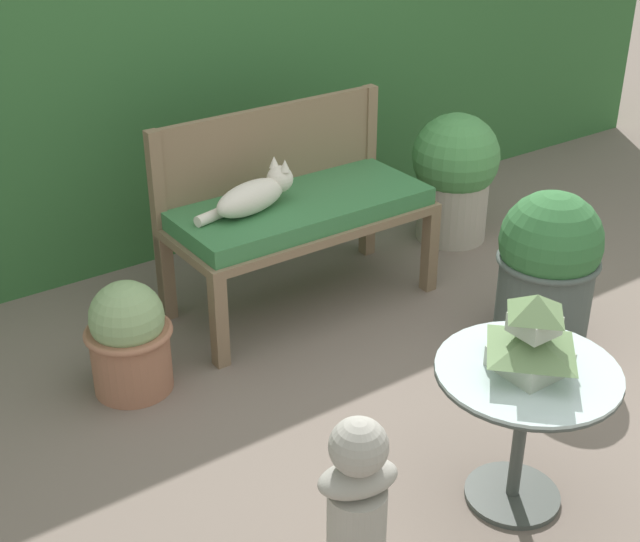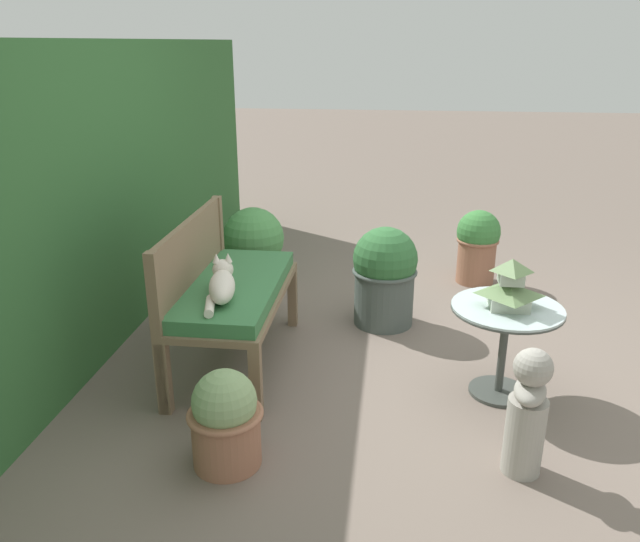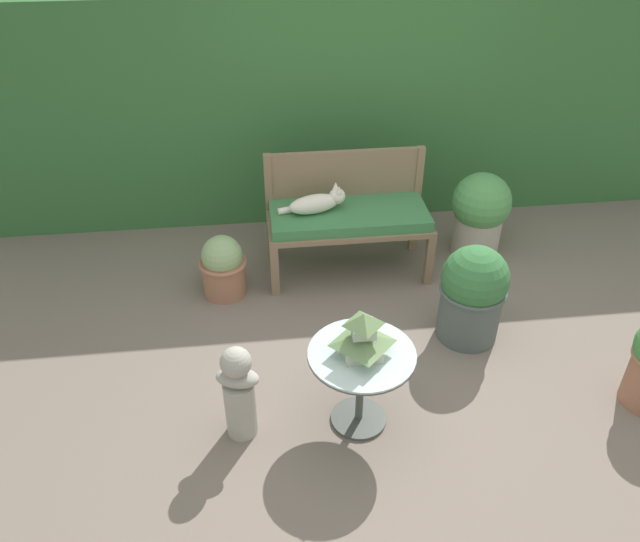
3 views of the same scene
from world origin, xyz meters
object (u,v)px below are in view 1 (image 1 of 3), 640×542
at_px(patio_table, 524,399).
at_px(potted_plant_bench_right, 129,339).
at_px(garden_bust, 357,508).
at_px(garden_bench, 301,216).
at_px(pagoda_birdhouse, 532,338).
at_px(potted_plant_bench_left, 548,266).
at_px(cat, 255,194).
at_px(potted_plant_hedge_corner, 455,174).

height_order(patio_table, potted_plant_bench_right, patio_table).
height_order(patio_table, garden_bust, garden_bust).
xyz_separation_m(garden_bench, pagoda_birdhouse, (-0.17, -1.53, 0.19)).
bearing_deg(garden_bust, pagoda_birdhouse, 15.00).
distance_m(potted_plant_bench_right, potted_plant_bench_left, 1.78).
relative_size(garden_bench, potted_plant_bench_right, 2.55).
bearing_deg(potted_plant_bench_left, cat, 136.66).
relative_size(potted_plant_bench_right, potted_plant_hedge_corner, 0.69).
xyz_separation_m(pagoda_birdhouse, potted_plant_hedge_corner, (1.24, 1.66, -0.27)).
xyz_separation_m(patio_table, garden_bust, (-0.68, -0.00, -0.10)).
distance_m(pagoda_birdhouse, potted_plant_bench_left, 1.12).
bearing_deg(pagoda_birdhouse, garden_bust, -179.82).
bearing_deg(potted_plant_bench_left, garden_bench, 128.58).
height_order(patio_table, potted_plant_hedge_corner, potted_plant_hedge_corner).
bearing_deg(garden_bust, potted_plant_bench_left, 38.41).
bearing_deg(pagoda_birdhouse, cat, 92.51).
bearing_deg(cat, pagoda_birdhouse, -100.76).
bearing_deg(patio_table, potted_plant_bench_left, 37.89).
relative_size(pagoda_birdhouse, potted_plant_hedge_corner, 0.39).
distance_m(pagoda_birdhouse, garden_bust, 0.75).
distance_m(patio_table, potted_plant_hedge_corner, 2.07).
relative_size(garden_bench, potted_plant_hedge_corner, 1.75).
relative_size(garden_bust, potted_plant_bench_right, 1.30).
bearing_deg(cat, potted_plant_hedge_corner, -7.89).
distance_m(cat, potted_plant_bench_left, 1.30).
relative_size(patio_table, potted_plant_bench_left, 0.86).
distance_m(garden_bust, potted_plant_bench_right, 1.35).
distance_m(cat, potted_plant_bench_right, 0.83).
distance_m(potted_plant_hedge_corner, potted_plant_bench_left, 1.07).
bearing_deg(cat, potted_plant_bench_left, -56.61).
bearing_deg(potted_plant_bench_right, cat, 15.17).
bearing_deg(garden_bust, patio_table, 15.00).
relative_size(pagoda_birdhouse, potted_plant_bench_left, 0.39).
bearing_deg(potted_plant_bench_right, potted_plant_hedge_corner, 8.91).
relative_size(garden_bench, garden_bust, 1.97).
bearing_deg(garden_bench, garden_bust, -118.82).
distance_m(cat, patio_table, 1.55).
bearing_deg(potted_plant_bench_right, garden_bust, -85.45).
bearing_deg(potted_plant_hedge_corner, potted_plant_bench_left, -110.96).
bearing_deg(patio_table, pagoda_birdhouse, 90.00).
bearing_deg(patio_table, garden_bench, 83.74).
xyz_separation_m(cat, potted_plant_hedge_corner, (1.30, 0.12, -0.24)).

